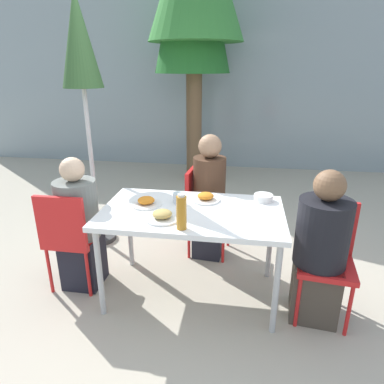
{
  "coord_description": "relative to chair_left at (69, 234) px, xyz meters",
  "views": [
    {
      "loc": [
        0.37,
        -2.38,
        1.8
      ],
      "look_at": [
        0.0,
        0.0,
        0.91
      ],
      "focal_mm": 32.0,
      "sensor_mm": 36.0,
      "label": 1
    }
  ],
  "objects": [
    {
      "name": "plate_0",
      "position": [
        1.08,
        0.29,
        0.27
      ],
      "size": [
        0.24,
        0.24,
        0.07
      ],
      "color": "white",
      "rests_on": "dining_table"
    },
    {
      "name": "bottle",
      "position": [
        0.98,
        -0.25,
        0.36
      ],
      "size": [
        0.07,
        0.07,
        0.25
      ],
      "color": "#B7751E",
      "rests_on": "dining_table"
    },
    {
      "name": "plate_2",
      "position": [
        0.62,
        0.12,
        0.27
      ],
      "size": [
        0.24,
        0.24,
        0.07
      ],
      "color": "white",
      "rests_on": "dining_table"
    },
    {
      "name": "building_facade",
      "position": [
        1.0,
        4.11,
        0.98
      ],
      "size": [
        10.0,
        0.2,
        3.0
      ],
      "color": "#89999E",
      "rests_on": "ground"
    },
    {
      "name": "drinking_cup",
      "position": [
        0.87,
        0.2,
        0.29
      ],
      "size": [
        0.08,
        0.08,
        0.09
      ],
      "color": "silver",
      "rests_on": "dining_table"
    },
    {
      "name": "person_left",
      "position": [
        0.05,
        0.08,
        0.02
      ],
      "size": [
        0.34,
        0.34,
        1.14
      ],
      "rotation": [
        0.0,
        0.0,
        -0.01
      ],
      "color": "black",
      "rests_on": "ground"
    },
    {
      "name": "chair_far",
      "position": [
        0.99,
        0.79,
        0.0
      ],
      "size": [
        0.44,
        0.44,
        0.88
      ],
      "rotation": [
        0.0,
        0.0,
        -1.67
      ],
      "color": "red",
      "rests_on": "ground"
    },
    {
      "name": "dining_table",
      "position": [
        1.0,
        0.07,
        0.18
      ],
      "size": [
        1.4,
        0.82,
        0.76
      ],
      "color": "white",
      "rests_on": "ground"
    },
    {
      "name": "person_far",
      "position": [
        1.06,
        0.73,
        0.07
      ],
      "size": [
        0.31,
        0.31,
        1.22
      ],
      "rotation": [
        0.0,
        0.0,
        -1.67
      ],
      "color": "black",
      "rests_on": "ground"
    },
    {
      "name": "ground_plane",
      "position": [
        1.0,
        0.07,
        -0.52
      ],
      "size": [
        24.0,
        24.0,
        0.0
      ],
      "primitive_type": "plane",
      "color": "#B2A893"
    },
    {
      "name": "closed_umbrella",
      "position": [
        -0.16,
        0.86,
        1.39
      ],
      "size": [
        0.38,
        0.38,
        2.46
      ],
      "color": "#333333",
      "rests_on": "ground"
    },
    {
      "name": "plate_1",
      "position": [
        0.81,
        -0.12,
        0.27
      ],
      "size": [
        0.26,
        0.26,
        0.07
      ],
      "color": "white",
      "rests_on": "dining_table"
    },
    {
      "name": "chair_left",
      "position": [
        0.0,
        0.0,
        0.0
      ],
      "size": [
        0.4,
        0.4,
        0.88
      ],
      "rotation": [
        0.0,
        0.0,
        -0.01
      ],
      "color": "red",
      "rests_on": "ground"
    },
    {
      "name": "chair_right",
      "position": [
        2.01,
        0.04,
        0.0
      ],
      "size": [
        0.44,
        0.44,
        0.88
      ],
      "rotation": [
        0.0,
        0.0,
        3.02
      ],
      "color": "red",
      "rests_on": "ground"
    },
    {
      "name": "person_right",
      "position": [
        1.95,
        -0.04,
        0.02
      ],
      "size": [
        0.37,
        0.37,
        1.16
      ],
      "rotation": [
        0.0,
        0.0,
        3.02
      ],
      "color": "#473D33",
      "rests_on": "ground"
    },
    {
      "name": "salad_bowl",
      "position": [
        1.55,
        0.36,
        0.27
      ],
      "size": [
        0.15,
        0.15,
        0.05
      ],
      "color": "white",
      "rests_on": "dining_table"
    }
  ]
}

